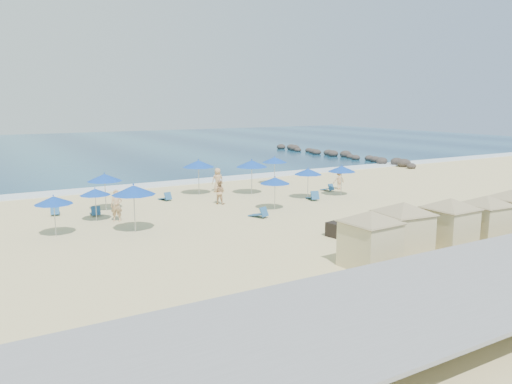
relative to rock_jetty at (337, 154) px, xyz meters
The scene contains 31 objects.
ground 34.59m from the rock_jetty, 133.95° to the right, with size 160.00×160.00×0.00m, color beige.
ocean 38.50m from the rock_jetty, 128.58° to the left, with size 160.00×80.00×0.06m, color navy.
surf_line 25.79m from the rock_jetty, 158.61° to the right, with size 160.00×2.50×0.08m, color white.
seawall 45.29m from the rock_jetty, 122.01° to the right, with size 160.00×6.10×1.22m.
rock_jetty is the anchor object (origin of this frame).
trash_bin 39.09m from the rock_jetty, 129.81° to the right, with size 0.76×0.76×0.76m, color black.
cabana_0 43.90m from the rock_jetty, 127.89° to the right, with size 4.33×4.33×2.72m.
cabana_1 42.25m from the rock_jetty, 125.72° to the right, with size 4.44×4.44×2.80m.
cabana_2 40.83m from the rock_jetty, 122.25° to the right, with size 4.35×4.35×2.73m.
cabana_3 39.63m from the rock_jetty, 119.01° to the right, with size 4.19×4.19×2.63m.
cabana_4 37.99m from the rock_jetty, 115.78° to the right, with size 4.16×4.16×2.61m.
umbrella_0 40.44m from the rock_jetty, 150.04° to the right, with size 1.79×1.79×2.03m.
umbrella_1 43.91m from the rock_jetty, 149.10° to the right, with size 1.96×1.96×2.23m.
umbrella_2 38.11m from the rock_jetty, 152.60° to the right, with size 2.21×2.21×2.51m.
umbrella_3 41.40m from the rock_jetty, 144.83° to the right, with size 2.35×2.35×2.68m.
umbrella_4 30.49m from the rock_jetty, 149.65° to the right, with size 2.41×2.41×2.74m.
umbrella_5 33.32m from the rock_jetty, 136.63° to the right, with size 1.97×1.97×2.24m.
umbrella_6 28.60m from the rock_jetty, 142.74° to the right, with size 2.40×2.40×2.73m.
umbrella_7 28.99m from the rock_jetty, 133.89° to the right, with size 2.02×2.02×2.30m.
umbrella_8 23.43m from the rock_jetty, 142.87° to the right, with size 2.14×2.14×2.43m.
umbrella_9 27.38m from the rock_jetty, 129.06° to the right, with size 2.08×2.08×2.37m.
beach_chair_0 40.67m from the rock_jetty, 154.99° to the right, with size 0.71×1.22×0.63m.
beach_chair_1 39.44m from the rock_jetty, 151.76° to the right, with size 0.66×1.26×0.67m.
beach_chair_2 33.44m from the rock_jetty, 150.97° to the right, with size 0.74×1.25×0.64m.
beach_chair_3 35.70m from the rock_jetty, 137.17° to the right, with size 0.94×1.37×0.69m.
beach_chair_4 29.40m from the rock_jetty, 133.00° to the right, with size 0.89×1.42×0.73m.
beach_chair_5 25.41m from the rock_jetty, 131.25° to the right, with size 0.65×1.18×0.62m.
beachgoer_0 39.82m from the rock_jetty, 148.54° to the right, with size 0.69×0.45×1.89m, color tan.
beachgoer_1 32.74m from the rock_jetty, 143.93° to the right, with size 0.81×0.63×1.67m, color tan.
beachgoer_2 24.45m from the rock_jetty, 129.40° to the right, with size 1.01×0.58×1.57m, color tan.
beachgoer_3 28.66m from the rock_jetty, 148.58° to the right, with size 0.92×0.60×1.89m, color tan.
Camera 1 is at (-17.47, -24.87, 6.95)m, focal length 35.00 mm.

